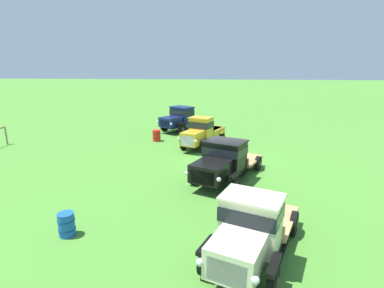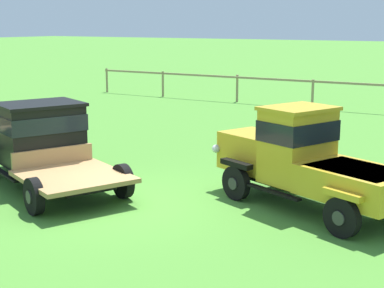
{
  "view_description": "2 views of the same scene",
  "coord_description": "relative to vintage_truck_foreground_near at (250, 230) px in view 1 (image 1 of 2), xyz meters",
  "views": [
    {
      "loc": [
        -17.06,
        0.37,
        5.59
      ],
      "look_at": [
        0.56,
        2.28,
        1.0
      ],
      "focal_mm": 28.0,
      "sensor_mm": 36.0,
      "label": 1
    },
    {
      "loc": [
        8.04,
        -9.92,
        3.97
      ],
      "look_at": [
        0.56,
        2.28,
        1.0
      ],
      "focal_mm": 55.0,
      "sensor_mm": 36.0,
      "label": 2
    }
  ],
  "objects": [
    {
      "name": "vintage_truck_far_side",
      "position": [
        18.35,
        4.6,
        0.04
      ],
      "size": [
        5.71,
        4.75,
        2.17
      ],
      "color": "black",
      "rests_on": "ground"
    },
    {
      "name": "oil_drum_beside_row",
      "position": [
        0.88,
        6.03,
        -0.68
      ],
      "size": [
        0.57,
        0.57,
        0.82
      ],
      "color": "#1951B2",
      "rests_on": "ground"
    },
    {
      "name": "vintage_truck_second_in_line",
      "position": [
        6.52,
        0.8,
        -0.01
      ],
      "size": [
        5.9,
        4.0,
        2.04
      ],
      "color": "black",
      "rests_on": "ground"
    },
    {
      "name": "vintage_truck_foreground_near",
      "position": [
        0.0,
        0.0,
        0.0
      ],
      "size": [
        5.28,
        3.44,
        2.12
      ],
      "color": "black",
      "rests_on": "ground"
    },
    {
      "name": "oil_drum_near_fence",
      "position": [
        14.35,
        5.95,
        -0.65
      ],
      "size": [
        0.63,
        0.63,
        0.88
      ],
      "color": "red",
      "rests_on": "ground"
    },
    {
      "name": "ground_plane",
      "position": [
        9.33,
        0.44,
        -1.09
      ],
      "size": [
        240.0,
        240.0,
        0.0
      ],
      "primitive_type": "plane",
      "color": "#47842D"
    },
    {
      "name": "vintage_truck_midrow_center",
      "position": [
        12.98,
        2.31,
        -0.03
      ],
      "size": [
        5.0,
        3.14,
        2.19
      ],
      "color": "black",
      "rests_on": "ground"
    }
  ]
}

